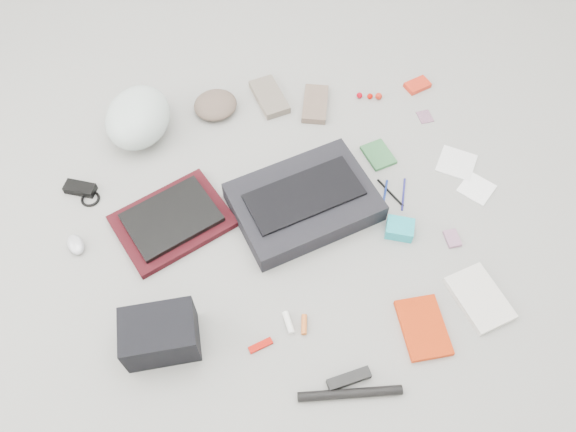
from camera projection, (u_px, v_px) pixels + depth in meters
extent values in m
plane|color=gray|center=(288.00, 223.00, 2.03)|extent=(4.00, 4.00, 0.00)
cube|color=black|center=(304.00, 202.00, 2.03)|extent=(0.57, 0.47, 0.08)
cube|color=black|center=(304.00, 195.00, 1.99)|extent=(0.44, 0.29, 0.01)
cube|color=#380A10|center=(173.00, 221.00, 2.02)|extent=(0.47, 0.42, 0.03)
cube|color=black|center=(171.00, 218.00, 2.00)|extent=(0.37, 0.33, 0.02)
ellipsoid|color=silver|center=(138.00, 117.00, 2.18)|extent=(0.33, 0.37, 0.18)
ellipsoid|color=brown|center=(215.00, 105.00, 2.29)|extent=(0.23, 0.22, 0.06)
cube|color=#766A5D|center=(269.00, 97.00, 2.34)|extent=(0.15, 0.23, 0.03)
cube|color=#776052|center=(315.00, 104.00, 2.32)|extent=(0.15, 0.21, 0.03)
cube|color=black|center=(80.00, 188.00, 2.09)|extent=(0.12, 0.09, 0.03)
torus|color=black|center=(90.00, 199.00, 2.08)|extent=(0.09, 0.09, 0.01)
ellipsoid|color=#B9BAC3|center=(76.00, 244.00, 1.96)|extent=(0.08, 0.10, 0.03)
cube|color=black|center=(160.00, 335.00, 1.73)|extent=(0.23, 0.16, 0.15)
cube|color=#AA0900|center=(261.00, 345.00, 1.78)|extent=(0.08, 0.04, 0.01)
cylinder|color=white|center=(288.00, 322.00, 1.81)|extent=(0.03, 0.08, 0.02)
cylinder|color=#CF6427|center=(304.00, 324.00, 1.81)|extent=(0.03, 0.07, 0.02)
cube|color=black|center=(349.00, 379.00, 1.71)|extent=(0.14, 0.05, 0.03)
cylinder|color=black|center=(350.00, 393.00, 1.69)|extent=(0.32, 0.06, 0.03)
cube|color=red|center=(423.00, 328.00, 1.80)|extent=(0.14, 0.21, 0.02)
cube|color=beige|center=(480.00, 298.00, 1.86)|extent=(0.19, 0.25, 0.02)
cube|color=#2E6337|center=(378.00, 155.00, 2.18)|extent=(0.13, 0.15, 0.01)
cylinder|color=navy|center=(384.00, 197.00, 2.08)|extent=(0.07, 0.15, 0.01)
cylinder|color=black|center=(390.00, 193.00, 2.09)|extent=(0.07, 0.14, 0.01)
cylinder|color=navy|center=(403.00, 194.00, 2.09)|extent=(0.06, 0.14, 0.01)
cube|color=#1EADBC|center=(400.00, 229.00, 1.99)|extent=(0.12, 0.11, 0.05)
cube|color=#A26E8F|center=(452.00, 238.00, 1.98)|extent=(0.05, 0.07, 0.01)
cube|color=silver|center=(456.00, 163.00, 2.17)|extent=(0.19, 0.19, 0.01)
cube|color=white|center=(477.00, 189.00, 2.10)|extent=(0.16, 0.16, 0.01)
sphere|color=#A2000E|center=(360.00, 95.00, 2.35)|extent=(0.03, 0.03, 0.02)
sphere|color=#BA0800|center=(370.00, 96.00, 2.34)|extent=(0.03, 0.03, 0.02)
sphere|color=#B42312|center=(379.00, 96.00, 2.34)|extent=(0.04, 0.04, 0.03)
cube|color=red|center=(417.00, 85.00, 2.38)|extent=(0.12, 0.09, 0.02)
cube|color=#905F7D|center=(425.00, 117.00, 2.30)|extent=(0.06, 0.07, 0.00)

